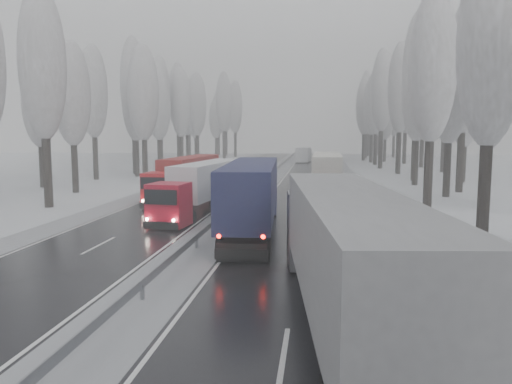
% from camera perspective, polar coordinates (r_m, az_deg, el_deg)
% --- Properties ---
extents(ground, '(260.00, 260.00, 0.00)m').
position_cam_1_polar(ground, '(15.01, -18.25, -16.66)').
color(ground, silver).
rests_on(ground, ground).
extents(carriageway_right, '(7.50, 200.00, 0.03)m').
position_cam_1_polar(carriageway_right, '(42.81, 5.89, -1.14)').
color(carriageway_right, black).
rests_on(carriageway_right, ground).
extents(carriageway_left, '(7.50, 200.00, 0.03)m').
position_cam_1_polar(carriageway_left, '(44.28, -7.82, -0.90)').
color(carriageway_left, black).
rests_on(carriageway_left, ground).
extents(median_slush, '(3.00, 200.00, 0.04)m').
position_cam_1_polar(median_slush, '(43.23, -1.08, -1.02)').
color(median_slush, '#979A9E').
rests_on(median_slush, ground).
extents(shoulder_right, '(2.40, 200.00, 0.04)m').
position_cam_1_polar(shoulder_right, '(43.00, 12.50, -1.22)').
color(shoulder_right, '#979A9E').
rests_on(shoulder_right, ground).
extents(shoulder_left, '(2.40, 200.00, 0.04)m').
position_cam_1_polar(shoulder_left, '(45.79, -13.82, -0.78)').
color(shoulder_left, '#979A9E').
rests_on(shoulder_left, ground).
extents(median_guardrail, '(0.12, 200.00, 0.76)m').
position_cam_1_polar(median_guardrail, '(43.15, -1.08, -0.26)').
color(median_guardrail, slate).
rests_on(median_guardrail, ground).
extents(tree_16, '(3.60, 3.60, 16.53)m').
position_cam_1_polar(tree_16, '(29.85, 25.40, 15.36)').
color(tree_16, black).
rests_on(tree_16, ground).
extents(tree_18, '(3.60, 3.60, 16.58)m').
position_cam_1_polar(tree_18, '(40.61, 19.53, 13.21)').
color(tree_18, black).
rests_on(tree_18, ground).
extents(tree_19, '(3.60, 3.60, 14.57)m').
position_cam_1_polar(tree_19, '(45.76, 25.24, 10.57)').
color(tree_19, black).
rests_on(tree_19, ground).
extents(tree_20, '(3.60, 3.60, 15.71)m').
position_cam_1_polar(tree_20, '(49.20, 21.37, 11.29)').
color(tree_20, black).
rests_on(tree_20, ground).
extents(tree_21, '(3.60, 3.60, 18.62)m').
position_cam_1_polar(tree_21, '(53.80, 22.75, 12.79)').
color(tree_21, black).
rests_on(tree_21, ground).
extents(tree_22, '(3.60, 3.60, 15.86)m').
position_cam_1_polar(tree_22, '(59.19, 18.02, 10.67)').
color(tree_22, black).
rests_on(tree_22, ground).
extents(tree_23, '(3.60, 3.60, 13.55)m').
position_cam_1_polar(tree_23, '(64.42, 22.86, 8.82)').
color(tree_23, black).
rests_on(tree_23, ground).
extents(tree_24, '(3.60, 3.60, 20.49)m').
position_cam_1_polar(tree_24, '(64.93, 17.98, 12.91)').
color(tree_24, black).
rests_on(tree_24, ground).
extents(tree_25, '(3.60, 3.60, 19.44)m').
position_cam_1_polar(tree_25, '(70.29, 22.99, 11.67)').
color(tree_25, black).
rests_on(tree_25, ground).
extents(tree_26, '(3.60, 3.60, 18.78)m').
position_cam_1_polar(tree_26, '(74.82, 16.19, 11.28)').
color(tree_26, black).
rests_on(tree_26, ground).
extents(tree_27, '(3.60, 3.60, 17.62)m').
position_cam_1_polar(tree_27, '(80.06, 20.86, 10.27)').
color(tree_27, black).
rests_on(tree_27, ground).
extents(tree_28, '(3.60, 3.60, 19.62)m').
position_cam_1_polar(tree_28, '(85.24, 14.23, 11.12)').
color(tree_28, black).
rests_on(tree_28, ground).
extents(tree_29, '(3.60, 3.60, 18.11)m').
position_cam_1_polar(tree_29, '(90.28, 18.61, 10.11)').
color(tree_29, black).
rests_on(tree_29, ground).
extents(tree_30, '(3.60, 3.60, 17.86)m').
position_cam_1_polar(tree_30, '(94.85, 13.61, 10.00)').
color(tree_30, black).
rests_on(tree_30, ground).
extents(tree_31, '(3.60, 3.60, 18.58)m').
position_cam_1_polar(tree_31, '(99.65, 16.78, 10.00)').
color(tree_31, black).
rests_on(tree_31, ground).
extents(tree_32, '(3.60, 3.60, 17.33)m').
position_cam_1_polar(tree_32, '(102.30, 13.16, 9.57)').
color(tree_32, black).
rests_on(tree_32, ground).
extents(tree_33, '(3.60, 3.60, 14.33)m').
position_cam_1_polar(tree_33, '(106.55, 14.60, 8.38)').
color(tree_33, black).
rests_on(tree_33, ground).
extents(tree_34, '(3.60, 3.60, 17.63)m').
position_cam_1_polar(tree_34, '(109.28, 12.29, 9.50)').
color(tree_34, black).
rests_on(tree_34, ground).
extents(tree_35, '(3.60, 3.60, 18.25)m').
position_cam_1_polar(tree_35, '(114.44, 16.78, 9.44)').
color(tree_35, black).
rests_on(tree_35, ground).
extents(tree_36, '(3.60, 3.60, 20.23)m').
position_cam_1_polar(tree_36, '(119.28, 12.52, 10.05)').
color(tree_36, black).
rests_on(tree_36, ground).
extents(tree_37, '(3.60, 3.60, 16.37)m').
position_cam_1_polar(tree_37, '(123.96, 15.56, 8.70)').
color(tree_37, black).
rests_on(tree_37, ground).
extents(tree_38, '(3.60, 3.60, 17.97)m').
position_cam_1_polar(tree_38, '(129.87, 12.81, 9.13)').
color(tree_38, black).
rests_on(tree_38, ground).
extents(tree_39, '(3.60, 3.60, 16.19)m').
position_cam_1_polar(tree_39, '(134.10, 13.84, 8.54)').
color(tree_39, black).
rests_on(tree_39, ground).
extents(tree_58, '(3.60, 3.60, 17.21)m').
position_cam_1_polar(tree_58, '(42.93, -23.24, 13.22)').
color(tree_58, black).
rests_on(tree_58, ground).
extents(tree_60, '(3.60, 3.60, 14.84)m').
position_cam_1_polar(tree_60, '(52.47, -20.31, 10.42)').
color(tree_60, black).
rests_on(tree_60, ground).
extents(tree_61, '(3.60, 3.60, 13.95)m').
position_cam_1_polar(tree_61, '(58.70, -23.55, 9.28)').
color(tree_61, black).
rests_on(tree_61, ground).
extents(tree_62, '(3.60, 3.60, 16.04)m').
position_cam_1_polar(tree_62, '(59.76, -12.77, 10.91)').
color(tree_62, black).
rests_on(tree_62, ground).
extents(tree_63, '(3.60, 3.60, 16.88)m').
position_cam_1_polar(tree_63, '(66.48, -18.13, 10.77)').
color(tree_63, black).
rests_on(tree_63, ground).
extents(tree_64, '(3.60, 3.60, 15.42)m').
position_cam_1_polar(tree_64, '(69.63, -13.62, 9.95)').
color(tree_64, black).
rests_on(tree_64, ground).
extents(tree_65, '(3.60, 3.60, 19.48)m').
position_cam_1_polar(tree_65, '(74.19, -13.89, 11.74)').
color(tree_65, black).
rests_on(tree_65, ground).
extents(tree_66, '(3.60, 3.60, 15.23)m').
position_cam_1_polar(tree_66, '(78.68, -11.04, 9.54)').
color(tree_66, black).
rests_on(tree_66, ground).
extents(tree_67, '(3.60, 3.60, 17.09)m').
position_cam_1_polar(tree_67, '(82.97, -11.12, 10.21)').
color(tree_67, black).
rests_on(tree_67, ground).
extents(tree_68, '(3.60, 3.60, 16.65)m').
position_cam_1_polar(tree_68, '(84.74, -8.59, 9.99)').
color(tree_68, black).
rests_on(tree_68, ground).
extents(tree_69, '(3.60, 3.60, 19.35)m').
position_cam_1_polar(tree_69, '(90.06, -10.93, 10.85)').
color(tree_69, black).
rests_on(tree_69, ground).
extents(tree_70, '(3.60, 3.60, 17.09)m').
position_cam_1_polar(tree_70, '(94.43, -6.77, 9.86)').
color(tree_70, black).
rests_on(tree_70, ground).
extents(tree_71, '(3.60, 3.60, 19.61)m').
position_cam_1_polar(tree_71, '(99.60, -8.93, 10.58)').
color(tree_71, black).
rests_on(tree_71, ground).
extents(tree_72, '(3.60, 3.60, 15.11)m').
position_cam_1_polar(tree_72, '(104.06, -6.93, 8.87)').
color(tree_72, black).
rests_on(tree_72, ground).
extents(tree_73, '(3.60, 3.60, 17.22)m').
position_cam_1_polar(tree_73, '(108.70, -7.92, 9.47)').
color(tree_73, black).
rests_on(tree_73, ground).
extents(tree_74, '(3.60, 3.60, 19.68)m').
position_cam_1_polar(tree_74, '(113.91, -3.71, 10.18)').
color(tree_74, black).
rests_on(tree_74, ground).
extents(tree_75, '(3.60, 3.60, 18.60)m').
position_cam_1_polar(tree_75, '(119.78, -7.70, 9.64)').
color(tree_75, black).
rests_on(tree_75, ground).
extents(tree_76, '(3.60, 3.60, 18.55)m').
position_cam_1_polar(tree_76, '(122.93, -2.40, 9.60)').
color(tree_76, black).
rests_on(tree_76, ground).
extents(tree_77, '(3.60, 3.60, 14.32)m').
position_cam_1_polar(tree_77, '(127.78, -4.61, 8.27)').
color(tree_77, black).
rests_on(tree_77, ground).
extents(tree_78, '(3.60, 3.60, 19.55)m').
position_cam_1_polar(tree_78, '(130.05, -3.47, 9.72)').
color(tree_78, black).
rests_on(tree_78, ground).
extents(tree_79, '(3.60, 3.60, 17.07)m').
position_cam_1_polar(tree_79, '(134.43, -4.33, 8.95)').
color(tree_79, black).
rests_on(tree_79, ground).
extents(truck_grey_tarp, '(4.40, 16.67, 4.24)m').
position_cam_1_polar(truck_grey_tarp, '(15.27, 9.96, -6.23)').
color(truck_grey_tarp, '#505055').
rests_on(truck_grey_tarp, ground).
extents(truck_blue_box, '(3.57, 16.47, 4.20)m').
position_cam_1_polar(truck_blue_box, '(29.33, -0.37, 0.05)').
color(truck_blue_box, navy).
rests_on(truck_blue_box, ground).
extents(truck_cream_box, '(2.67, 15.47, 3.96)m').
position_cam_1_polar(truck_cream_box, '(47.52, 8.10, 2.40)').
color(truck_cream_box, beige).
rests_on(truck_cream_box, ground).
extents(box_truck_distant, '(3.10, 8.19, 2.99)m').
position_cam_1_polar(box_truck_distant, '(100.91, 5.48, 4.27)').
color(box_truck_distant, '#B3B5BA').
rests_on(box_truck_distant, ground).
extents(truck_red_white, '(3.75, 14.37, 3.66)m').
position_cam_1_polar(truck_red_white, '(37.40, -5.90, 0.99)').
color(truck_red_white, '#AA091D').
rests_on(truck_red_white, ground).
extents(truck_red_red, '(3.14, 14.44, 3.68)m').
position_cam_1_polar(truck_red_red, '(45.72, -7.88, 2.03)').
color(truck_red_red, red).
rests_on(truck_red_red, ground).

